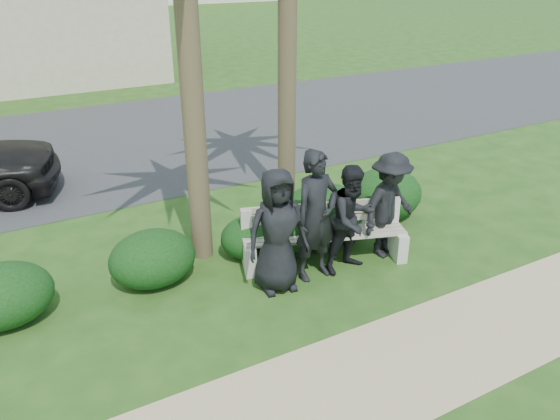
# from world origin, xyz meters

# --- Properties ---
(ground) EXTENTS (160.00, 160.00, 0.00)m
(ground) POSITION_xyz_m (0.00, 0.00, 0.00)
(ground) COLOR #214614
(ground) RESTS_ON ground
(footpath) EXTENTS (30.00, 1.60, 0.01)m
(footpath) POSITION_xyz_m (0.00, -1.80, 0.00)
(footpath) COLOR tan
(footpath) RESTS_ON ground
(asphalt_street) EXTENTS (160.00, 8.00, 0.01)m
(asphalt_street) POSITION_xyz_m (0.00, 8.00, 0.00)
(asphalt_street) COLOR #2D2D30
(asphalt_street) RESTS_ON ground
(park_bench) EXTENTS (2.64, 1.33, 0.86)m
(park_bench) POSITION_xyz_m (0.77, 0.61, 0.39)
(park_bench) COLOR gray
(park_bench) RESTS_ON ground
(man_a) EXTENTS (0.93, 0.66, 1.78)m
(man_a) POSITION_xyz_m (-0.19, 0.31, 0.89)
(man_a) COLOR black
(man_a) RESTS_ON ground
(man_b) EXTENTS (0.75, 0.53, 1.93)m
(man_b) POSITION_xyz_m (0.44, 0.32, 0.96)
(man_b) COLOR black
(man_b) RESTS_ON ground
(man_c) EXTENTS (0.86, 0.70, 1.63)m
(man_c) POSITION_xyz_m (1.01, 0.24, 0.82)
(man_c) COLOR black
(man_c) RESTS_ON ground
(man_d) EXTENTS (1.20, 0.86, 1.67)m
(man_d) POSITION_xyz_m (1.75, 0.32, 0.83)
(man_d) COLOR black
(man_d) RESTS_ON ground
(hedge_a) EXTENTS (1.24, 1.03, 0.81)m
(hedge_a) POSITION_xyz_m (-3.60, 1.30, 0.41)
(hedge_a) COLOR black
(hedge_a) RESTS_ON ground
(hedge_b) EXTENTS (1.23, 1.02, 0.80)m
(hedge_b) POSITION_xyz_m (-1.66, 1.29, 0.40)
(hedge_b) COLOR black
(hedge_b) RESTS_ON ground
(hedge_c) EXTENTS (1.02, 0.84, 0.67)m
(hedge_c) POSITION_xyz_m (-0.08, 1.30, 0.33)
(hedge_c) COLOR black
(hedge_c) RESTS_ON ground
(hedge_d) EXTENTS (1.24, 1.02, 0.81)m
(hedge_d) POSITION_xyz_m (0.43, 1.22, 0.40)
(hedge_d) COLOR black
(hedge_d) RESTS_ON ground
(hedge_e) EXTENTS (1.52, 1.25, 0.99)m
(hedge_e) POSITION_xyz_m (1.10, 1.17, 0.49)
(hedge_e) COLOR black
(hedge_e) RESTS_ON ground
(hedge_f) EXTENTS (1.40, 1.16, 0.91)m
(hedge_f) POSITION_xyz_m (2.57, 1.41, 0.46)
(hedge_f) COLOR black
(hedge_f) RESTS_ON ground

